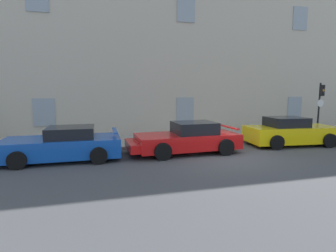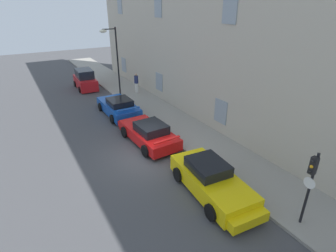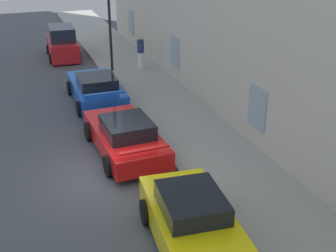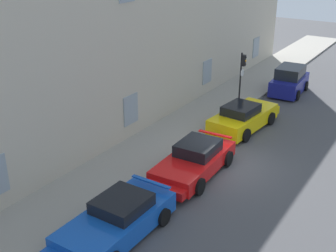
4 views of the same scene
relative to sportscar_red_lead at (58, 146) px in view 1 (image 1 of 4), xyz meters
The scene contains 7 objects.
ground_plane 6.85m from the sportscar_red_lead, ahead, with size 80.00×80.00×0.00m, color #444447.
sidewalk 7.33m from the sportscar_red_lead, 22.25° to the left, with size 60.00×3.24×0.14m, color gray.
building_facade 11.19m from the sportscar_red_lead, 44.61° to the left, with size 40.05×5.07×12.96m.
sportscar_red_lead is the anchor object (origin of this frame).
sportscar_yellow_flank 5.23m from the sportscar_red_lead, ahead, with size 4.99×2.31×1.36m.
sportscar_white_middle 11.25m from the sportscar_red_lead, ahead, with size 5.06×2.40×1.43m.
traffic_light 14.60m from the sportscar_red_lead, ahead, with size 0.44×0.36×3.09m.
Camera 1 is at (-5.18, -10.09, 2.74)m, focal length 28.09 mm.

